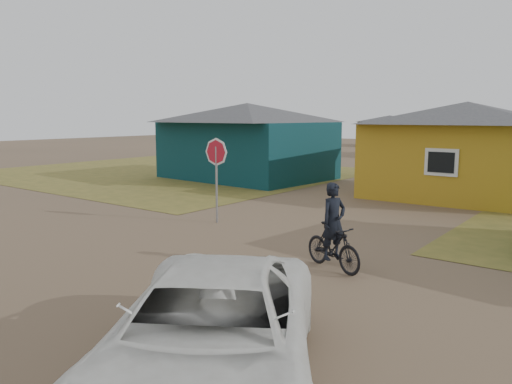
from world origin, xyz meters
The scene contains 9 objects.
ground centered at (0.00, 0.00, 0.00)m, with size 120.00×120.00×0.00m, color brown.
grass_nw centered at (-14.00, 13.00, 0.01)m, with size 20.00×18.00×0.00m, color olive.
house_teal centered at (-8.50, 13.50, 2.05)m, with size 8.93×7.08×4.00m.
house_yellow centered at (2.50, 14.00, 2.00)m, with size 7.72×6.76×3.90m.
house_pale_west centered at (-6.00, 34.00, 1.86)m, with size 7.04×6.15×3.60m.
house_pale_north centered at (-14.00, 46.00, 1.75)m, with size 6.28×5.81×3.40m.
stop_sign centered at (-2.20, 3.97, 1.94)m, with size 0.82×0.36×2.66m.
cyclist centered at (3.05, 1.87, 0.70)m, with size 1.75×1.03×1.91m.
vehicle centered at (4.26, -3.36, 0.73)m, with size 2.43×5.26×1.46m, color white.
Camera 1 is at (8.09, -7.51, 3.32)m, focal length 35.00 mm.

